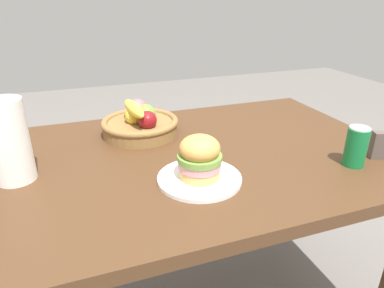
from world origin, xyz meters
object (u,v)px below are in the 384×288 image
at_px(sandwich, 200,157).
at_px(soda_can, 356,147).
at_px(paper_towel_roll, 9,141).
at_px(fruit_basket, 140,123).
at_px(napkin_holder, 381,145).
at_px(plate, 199,179).

height_order(sandwich, soda_can, sandwich).
bearing_deg(paper_towel_roll, fruit_basket, 28.23).
xyz_separation_m(sandwich, napkin_holder, (0.60, -0.06, -0.03)).
xyz_separation_m(plate, napkin_holder, (0.60, -0.06, 0.04)).
distance_m(paper_towel_roll, napkin_holder, 1.13).
height_order(plate, fruit_basket, fruit_basket).
bearing_deg(soda_can, paper_towel_roll, 165.45).
relative_size(soda_can, paper_towel_roll, 0.53).
xyz_separation_m(soda_can, paper_towel_roll, (-0.99, 0.26, 0.06)).
xyz_separation_m(paper_towel_roll, napkin_holder, (1.10, -0.24, -0.07)).
bearing_deg(paper_towel_roll, sandwich, -20.42).
bearing_deg(sandwich, fruit_basket, 102.07).
relative_size(paper_towel_roll, napkin_holder, 2.67).
relative_size(fruit_basket, paper_towel_roll, 1.21).
bearing_deg(soda_can, fruit_basket, 140.43).
bearing_deg(fruit_basket, plate, -77.93).
bearing_deg(paper_towel_roll, plate, -20.42).
bearing_deg(fruit_basket, paper_towel_roll, -151.77).
height_order(paper_towel_roll, napkin_holder, paper_towel_roll).
relative_size(plate, soda_can, 1.94).
height_order(sandwich, napkin_holder, sandwich).
bearing_deg(soda_can, plate, 171.73).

